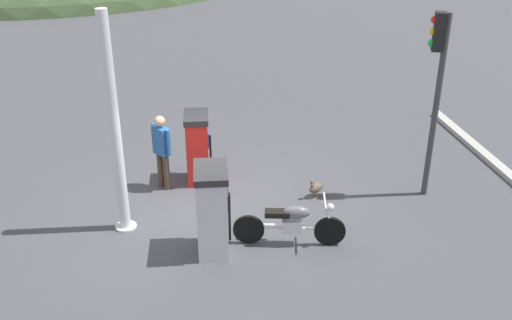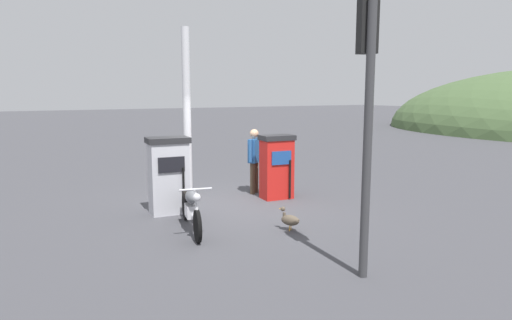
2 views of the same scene
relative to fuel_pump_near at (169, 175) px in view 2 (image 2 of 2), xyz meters
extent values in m
plane|color=#424247|center=(0.06, 1.35, -0.82)|extent=(120.00, 120.00, 0.00)
cube|color=silver|center=(0.00, 0.00, -0.07)|extent=(0.59, 0.83, 1.50)
cube|color=black|center=(0.27, -0.03, 0.26)|extent=(0.08, 0.55, 0.32)
cube|color=#262628|center=(0.00, 0.00, 0.74)|extent=(0.65, 0.92, 0.12)
cylinder|color=black|center=(0.33, 0.21, -0.30)|extent=(0.05, 0.05, 0.97)
cube|color=red|center=(0.00, 2.70, -0.11)|extent=(0.53, 0.76, 1.42)
cube|color=#1E478C|center=(0.24, 2.67, 0.20)|extent=(0.08, 0.51, 0.32)
cube|color=#262628|center=(0.00, 2.70, 0.66)|extent=(0.58, 0.84, 0.12)
cylinder|color=black|center=(0.30, 2.89, -0.33)|extent=(0.05, 0.05, 0.92)
cylinder|color=black|center=(2.07, -0.22, -0.54)|extent=(0.57, 0.19, 0.56)
cylinder|color=black|center=(0.65, 0.11, -0.54)|extent=(0.57, 0.19, 0.56)
cube|color=silver|center=(1.41, -0.07, -0.44)|extent=(0.40, 0.28, 0.24)
cylinder|color=silver|center=(1.36, -0.05, -0.49)|extent=(1.07, 0.29, 0.05)
ellipsoid|color=#595B60|center=(1.48, -0.08, -0.16)|extent=(0.52, 0.32, 0.24)
cube|color=black|center=(1.15, -0.01, -0.19)|extent=(0.47, 0.29, 0.10)
cylinder|color=silver|center=(2.03, -0.21, -0.24)|extent=(0.26, 0.10, 0.57)
cylinder|color=silver|center=(1.96, -0.19, 0.08)|extent=(0.16, 0.55, 0.04)
sphere|color=silver|center=(2.05, -0.21, -0.04)|extent=(0.17, 0.17, 0.14)
cylinder|color=silver|center=(0.88, 0.18, -0.52)|extent=(0.55, 0.19, 0.07)
cylinder|color=#473828|center=(-0.81, 2.58, -0.43)|extent=(0.18, 0.18, 0.79)
cylinder|color=#473828|center=(-0.69, 2.42, -0.43)|extent=(0.18, 0.18, 0.79)
cube|color=#265999|center=(-0.75, 2.50, 0.27)|extent=(0.37, 0.41, 0.59)
cylinder|color=#265999|center=(-0.89, 2.70, 0.30)|extent=(0.13, 0.13, 0.56)
cylinder|color=#265999|center=(-0.61, 2.31, 0.30)|extent=(0.13, 0.13, 0.56)
sphere|color=tan|center=(-0.75, 2.50, 0.70)|extent=(0.31, 0.31, 0.22)
ellipsoid|color=brown|center=(2.32, 1.53, -0.62)|extent=(0.40, 0.34, 0.20)
cylinder|color=brown|center=(2.21, 1.46, -0.56)|extent=(0.08, 0.08, 0.14)
sphere|color=brown|center=(2.19, 1.45, -0.43)|extent=(0.12, 0.12, 0.09)
cone|color=orange|center=(2.13, 1.42, -0.43)|extent=(0.07, 0.06, 0.04)
cone|color=brown|center=(2.45, 1.61, -0.59)|extent=(0.10, 0.10, 0.07)
cylinder|color=orange|center=(2.33, 1.50, -0.77)|extent=(0.02, 0.02, 0.10)
cylinder|color=orange|center=(2.30, 1.56, -0.77)|extent=(0.02, 0.02, 0.10)
cylinder|color=#38383A|center=(4.57, 1.22, 1.06)|extent=(0.15, 0.15, 3.77)
cube|color=black|center=(4.44, 1.27, 2.59)|extent=(0.27, 0.29, 0.72)
sphere|color=red|center=(4.35, 1.31, 2.81)|extent=(0.19, 0.19, 0.15)
sphere|color=orange|center=(4.35, 1.31, 2.59)|extent=(0.19, 0.19, 0.15)
sphere|color=green|center=(4.35, 1.31, 2.37)|extent=(0.19, 0.19, 0.15)
cylinder|color=silver|center=(-1.55, 1.04, 1.23)|extent=(0.20, 0.20, 4.11)
cylinder|color=silver|center=(-1.55, 1.04, -0.80)|extent=(0.40, 0.40, 0.04)
camera|label=1|loc=(-0.84, -8.66, 5.21)|focal=41.12mm
camera|label=2|loc=(9.03, -3.05, 1.73)|focal=31.68mm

